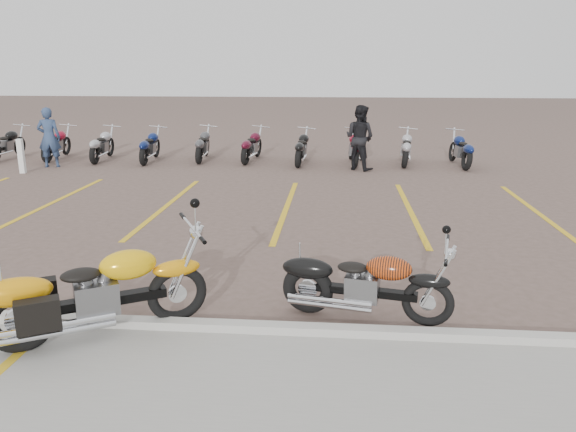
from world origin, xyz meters
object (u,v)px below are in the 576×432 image
object	(u,v)px
person_a	(49,137)
bollard	(21,156)
yellow_cruiser	(95,296)
person_b	(360,138)
flame_cruiser	(362,286)

from	to	relation	value
person_a	bollard	distance (m)	1.20
yellow_cruiser	person_b	world-z (taller)	person_b
person_b	person_a	bearing A→B (deg)	34.48
yellow_cruiser	bollard	xyz separation A→B (m)	(-6.47, 9.77, -0.01)
yellow_cruiser	person_a	distance (m)	12.46
flame_cruiser	person_a	world-z (taller)	person_a
person_a	flame_cruiser	bearing A→B (deg)	117.31
yellow_cruiser	person_a	xyz separation A→B (m)	(-6.13, 10.84, 0.41)
person_a	bollard	world-z (taller)	person_a
yellow_cruiser	bollard	size ratio (longest dim) A/B	2.23
flame_cruiser	person_a	size ratio (longest dim) A/B	1.14
person_a	yellow_cruiser	bearing A→B (deg)	104.50
yellow_cruiser	person_b	size ratio (longest dim) A/B	1.15
flame_cruiser	person_a	xyz separation A→B (m)	(-9.18, 10.08, 0.49)
yellow_cruiser	flame_cruiser	world-z (taller)	yellow_cruiser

